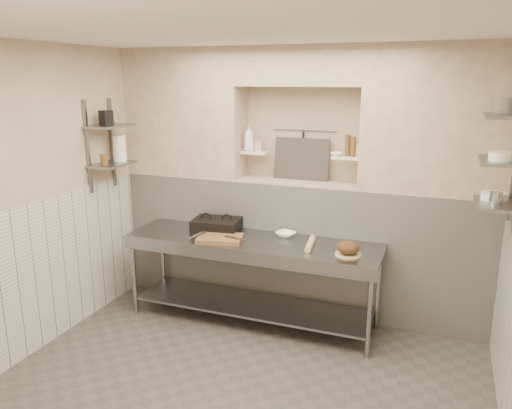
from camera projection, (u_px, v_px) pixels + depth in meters
The scene contains 45 objects.
floor at pixel (235, 397), 4.08m from camera, with size 4.00×3.90×0.10m, color #4A4542.
ceiling at pixel (230, 22), 3.36m from camera, with size 4.00×3.90×0.10m, color silver.
wall_left at pixel (21, 204), 4.43m from camera, with size 0.10×3.90×2.80m, color #CCB396.
wall_back at pixel (305, 179), 5.53m from camera, with size 4.00×0.10×2.80m, color #CCB396.
wall_front at pixel (23, 370), 1.91m from camera, with size 4.00×0.10×2.80m, color #CCB396.
backwall_lower at pixel (297, 245), 5.47m from camera, with size 4.00×0.40×1.40m, color silver.
alcove_sill at pixel (298, 182), 5.30m from camera, with size 1.30×0.40×0.02m, color #CCB396.
backwall_pillar_left at pixel (186, 113), 5.59m from camera, with size 1.35×0.40×1.40m, color #CCB396.
backwall_pillar_right at pixel (436, 120), 4.67m from camera, with size 1.35×0.40×1.40m, color #CCB396.
backwall_header at pixel (301, 66), 5.01m from camera, with size 1.30×0.40×0.40m, color #CCB396.
wainscot_left at pixel (35, 278), 4.58m from camera, with size 0.02×3.90×1.40m, color silver.
alcove_shelf_left at pixel (255, 152), 5.40m from camera, with size 0.28×0.16×0.03m, color white.
alcove_shelf_right at pixel (346, 158), 5.05m from camera, with size 0.28×0.16×0.03m, color white.
utensil_rail at pixel (304, 129), 5.32m from camera, with size 0.02×0.02×0.70m, color gray.
hanging_steel at pixel (303, 146), 5.34m from camera, with size 0.02×0.02×0.30m, color black.
splash_panel at pixel (301, 159), 5.33m from camera, with size 0.60×0.02×0.45m, color #383330.
shelf_rail_left_a at pixel (112, 142), 5.44m from camera, with size 0.03×0.03×0.95m, color slate.
shelf_rail_left_b at pixel (88, 147), 5.07m from camera, with size 0.03×0.03×0.95m, color slate.
wall_shelf_left_lower at pixel (112, 164), 5.26m from camera, with size 0.30×0.50×0.03m, color slate.
wall_shelf_left_upper at pixel (110, 126), 5.16m from camera, with size 0.30×0.50×0.03m, color slate.
wall_shelf_right_lower at pixel (494, 204), 4.01m from camera, with size 0.30×0.50×0.03m, color slate.
wall_shelf_right_mid at pixel (500, 161), 3.92m from camera, with size 0.30×0.50×0.03m, color slate.
wall_shelf_right_upper at pixel (505, 116), 3.83m from camera, with size 0.30×0.50×0.03m, color slate.
prep_table at pixel (252, 264), 5.09m from camera, with size 2.60×0.70×0.90m.
panini_press at pixel (217, 225), 5.30m from camera, with size 0.53×0.41×0.13m.
cutting_board at pixel (220, 238), 5.00m from camera, with size 0.44×0.31×0.04m, color brown.
knife_blade at pixel (235, 238), 4.93m from camera, with size 0.25×0.03×0.01m, color gray.
tongs at pixel (198, 234), 5.01m from camera, with size 0.02×0.02×0.27m, color gray.
mixing_bowl at pixel (286, 234), 5.12m from camera, with size 0.20×0.20×0.05m, color white.
rolling_pin at pixel (310, 244), 4.82m from camera, with size 0.06×0.06×0.39m, color tan.
bread_board at pixel (348, 254), 4.59m from camera, with size 0.24×0.24×0.01m, color tan.
bread_loaf at pixel (348, 247), 4.57m from camera, with size 0.20×0.20×0.12m, color #4C2D19.
bottle_soap at pixel (249, 138), 5.35m from camera, with size 0.11×0.11×0.28m, color white.
jar_alcove at pixel (259, 146), 5.41m from camera, with size 0.08×0.08×0.11m, color #CCB396.
bowl_alcove at pixel (336, 154), 5.07m from camera, with size 0.12×0.12×0.04m, color white.
condiment_a at pixel (353, 147), 5.00m from camera, with size 0.05×0.05×0.20m, color brown.
condiment_b at pixel (348, 145), 5.05m from camera, with size 0.05×0.05×0.22m, color brown.
condiment_c at pixel (356, 150), 5.04m from camera, with size 0.07×0.07×0.12m, color white.
jug_left at pixel (120, 148), 5.35m from camera, with size 0.14×0.14×0.28m, color white.
jar_left at pixel (104, 160), 5.12m from camera, with size 0.07×0.07×0.11m, color brown.
box_left_upper at pixel (106, 118), 5.09m from camera, with size 0.11×0.11×0.15m, color black.
bowl_right at pixel (494, 196), 4.09m from camera, with size 0.21×0.21×0.06m, color white.
canister_right at pixel (496, 198), 3.93m from camera, with size 0.10×0.10×0.10m, color gray.
bowl_right_mid at pixel (501, 156), 3.85m from camera, with size 0.18×0.18×0.07m, color white.
basket_right at pixel (506, 106), 3.87m from camera, with size 0.16×0.19×0.12m, color gray.
Camera 1 is at (1.44, -3.26, 2.48)m, focal length 35.00 mm.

